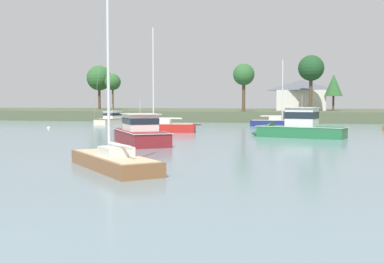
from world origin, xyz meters
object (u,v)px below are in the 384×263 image
(sailboat_navy, at_px, (278,124))
(cruiser_green, at_px, (293,130))
(sailboat_red, at_px, (159,130))
(cruiser_cream, at_px, (115,121))
(mooring_buoy_white, at_px, (49,128))
(cruiser_maroon, at_px, (138,136))
(dinghy_grey, at_px, (191,125))
(sailboat_wood, at_px, (114,165))

(sailboat_navy, relative_size, cruiser_green, 1.02)
(sailboat_red, bearing_deg, cruiser_cream, 125.78)
(mooring_buoy_white, bearing_deg, cruiser_maroon, -43.40)
(dinghy_grey, distance_m, sailboat_red, 15.30)
(sailboat_wood, relative_size, sailboat_navy, 1.00)
(dinghy_grey, distance_m, cruiser_maroon, 31.29)
(dinghy_grey, bearing_deg, cruiser_cream, 162.30)
(mooring_buoy_white, bearing_deg, dinghy_grey, 31.22)
(sailboat_navy, relative_size, dinghy_grey, 3.16)
(cruiser_cream, bearing_deg, cruiser_green, -38.31)
(cruiser_cream, relative_size, mooring_buoy_white, 16.88)
(sailboat_navy, relative_size, mooring_buoy_white, 21.61)
(sailboat_wood, xyz_separation_m, cruiser_green, (9.69, 27.89, 0.51))
(sailboat_navy, bearing_deg, sailboat_red, -126.58)
(cruiser_cream, distance_m, sailboat_red, 24.79)
(cruiser_cream, distance_m, dinghy_grey, 15.90)
(sailboat_navy, height_order, dinghy_grey, sailboat_navy)
(sailboat_red, bearing_deg, sailboat_navy, 53.42)
(dinghy_grey, xyz_separation_m, sailboat_red, (-0.64, -15.28, 0.17))
(cruiser_green, bearing_deg, sailboat_navy, 96.82)
(cruiser_maroon, distance_m, mooring_buoy_white, 28.87)
(sailboat_red, xyz_separation_m, cruiser_maroon, (2.84, -15.93, 0.36))
(cruiser_cream, bearing_deg, sailboat_wood, -67.54)
(sailboat_red, distance_m, cruiser_maroon, 16.18)
(cruiser_cream, relative_size, dinghy_grey, 2.47)
(cruiser_maroon, height_order, mooring_buoy_white, cruiser_maroon)
(sailboat_navy, bearing_deg, dinghy_grey, -164.28)
(cruiser_green, distance_m, mooring_buoy_white, 36.21)
(cruiser_maroon, bearing_deg, dinghy_grey, 94.02)
(cruiser_green, bearing_deg, cruiser_cream, 141.69)
(dinghy_grey, height_order, sailboat_red, sailboat_red)
(dinghy_grey, height_order, mooring_buoy_white, same)
(dinghy_grey, height_order, cruiser_green, cruiser_green)
(dinghy_grey, relative_size, mooring_buoy_white, 6.84)
(sailboat_wood, relative_size, sailboat_red, 0.80)
(cruiser_green, bearing_deg, mooring_buoy_white, 166.12)
(cruiser_cream, bearing_deg, cruiser_maroon, -64.31)
(sailboat_wood, height_order, mooring_buoy_white, sailboat_wood)
(cruiser_cream, height_order, sailboat_navy, sailboat_navy)
(cruiser_cream, xyz_separation_m, cruiser_maroon, (17.34, -36.04, 0.14))
(sailboat_red, bearing_deg, cruiser_green, -15.71)
(cruiser_cream, bearing_deg, sailboat_navy, -2.06)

